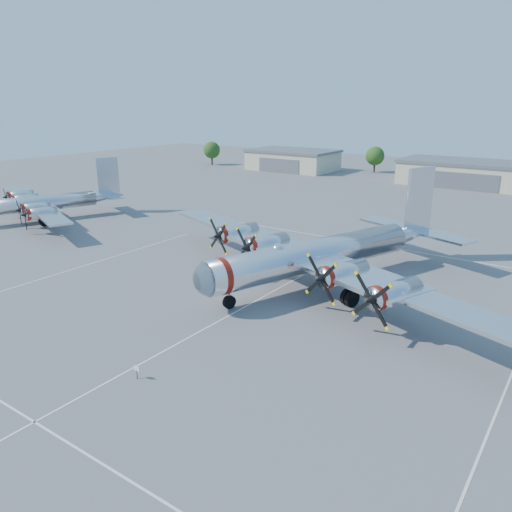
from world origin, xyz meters
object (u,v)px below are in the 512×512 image
Objects in this scene: bomber_west at (48,220)px; info_placard at (137,370)px; tree_west at (375,156)px; main_bomber_b29 at (324,283)px; hangar_west at (293,160)px; hangar_center at (468,173)px; tree_far_west at (212,150)px.

bomber_west is 53.36m from info_placard.
main_bomber_b29 is at bearing -71.03° from tree_west.
info_placard is (47.47, -24.36, 0.66)m from bomber_west.
tree_west is (20.00, 8.04, 1.51)m from hangar_west.
hangar_west is at bearing 116.89° from info_placard.
hangar_center is at bearing 112.45° from main_bomber_b29.
tree_west is (-25.00, 8.04, 1.51)m from hangar_center.
hangar_center is 30.37× the size of info_placard.
tree_far_west is at bearing -170.99° from hangar_west.
info_placard is at bearing -52.60° from tree_far_west.
bomber_west is (-49.15, 0.51, 0.00)m from main_bomber_b29.
hangar_west is 25.36m from tree_far_west.
tree_west reaches higher than hangar_west.
tree_west is at bearing 21.89° from hangar_west.
tree_far_west is at bearing 156.57° from main_bomber_b29.
main_bomber_b29 is at bearing 87.39° from info_placard.
bomber_west is 36.52× the size of info_placard.
main_bomber_b29 is 23.92m from info_placard.
main_bomber_b29 reaches higher than hangar_west.
info_placard is at bearing -6.17° from bomber_west.
main_bomber_b29 is 52.07× the size of info_placard.
hangar_center is 4.31× the size of tree_west.
tree_west is at bearing 129.10° from main_bomber_b29.
hangar_center is 0.83× the size of bomber_west.
hangar_center is 0.58× the size of main_bomber_b29.
tree_west is 7.05× the size of info_placard.
bomber_west is (23.83, -68.88, -4.22)m from tree_far_west.
tree_west reaches higher than info_placard.
main_bomber_b29 is at bearing -87.68° from hangar_center.
info_placard is (26.30, -105.24, -3.56)m from tree_west.
tree_west is at bearing 162.18° from hangar_center.
tree_west is 0.14× the size of main_bomber_b29.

